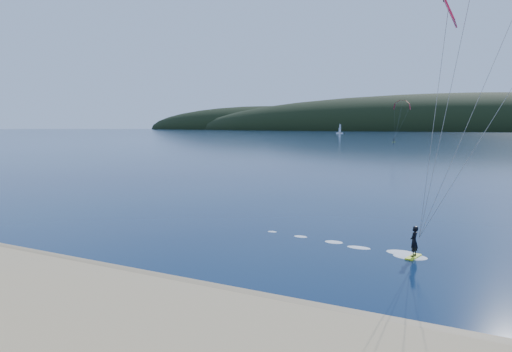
# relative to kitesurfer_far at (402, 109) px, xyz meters

# --- Properties ---
(ground) EXTENTS (1800.00, 1800.00, 0.00)m
(ground) POSITION_rel_kitesurfer_far_xyz_m (21.55, -199.81, -15.35)
(ground) COLOR #081C3E
(ground) RESTS_ON ground
(wet_sand) EXTENTS (220.00, 2.50, 0.10)m
(wet_sand) POSITION_rel_kitesurfer_far_xyz_m (21.55, -195.31, -15.30)
(wet_sand) COLOR #8D7652
(wet_sand) RESTS_ON ground
(headland) EXTENTS (1200.00, 310.00, 140.00)m
(headland) POSITION_rel_kitesurfer_far_xyz_m (22.18, 545.48, -15.35)
(headland) COLOR black
(headland) RESTS_ON ground
(kitesurfer_far) EXTENTS (8.60, 8.02, 17.51)m
(kitesurfer_far) POSITION_rel_kitesurfer_far_xyz_m (0.00, 0.00, 0.00)
(kitesurfer_far) COLOR #D4F21C
(kitesurfer_far) RESTS_ON ground
(sailboat) EXTENTS (7.23, 4.84, 10.11)m
(sailboat) POSITION_rel_kitesurfer_far_xyz_m (-90.04, 206.18, -14.60)
(sailboat) COLOR white
(sailboat) RESTS_ON ground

